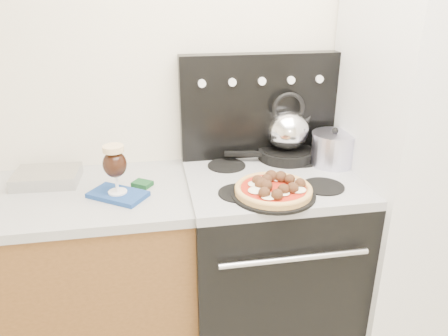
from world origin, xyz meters
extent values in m
cube|color=beige|center=(0.00, 1.50, 1.25)|extent=(3.50, 0.01, 2.50)
cube|color=brown|center=(-1.02, 1.20, 0.43)|extent=(1.45, 0.60, 0.86)
cube|color=#ACACAC|center=(-1.02, 1.20, 0.88)|extent=(1.48, 0.63, 0.04)
cube|color=black|center=(0.08, 1.18, 0.44)|extent=(0.76, 0.65, 0.88)
cube|color=#ADADB2|center=(0.08, 1.18, 0.90)|extent=(0.76, 0.65, 0.04)
cube|color=black|center=(0.08, 1.45, 1.17)|extent=(0.76, 0.08, 0.50)
cube|color=silver|center=(0.78, 1.15, 0.95)|extent=(0.64, 0.68, 1.90)
cube|color=silver|center=(-0.91, 1.32, 0.93)|extent=(0.28, 0.22, 0.05)
cube|color=navy|center=(-0.59, 1.12, 0.91)|extent=(0.27, 0.24, 0.02)
cylinder|color=black|center=(0.03, 0.99, 0.93)|extent=(0.43, 0.43, 0.01)
cylinder|color=black|center=(0.20, 1.37, 0.94)|extent=(0.32, 0.32, 0.05)
cylinder|color=silver|center=(0.40, 1.26, 0.99)|extent=(0.21, 0.21, 0.15)
camera|label=1|loc=(-0.45, -0.55, 1.71)|focal=35.00mm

